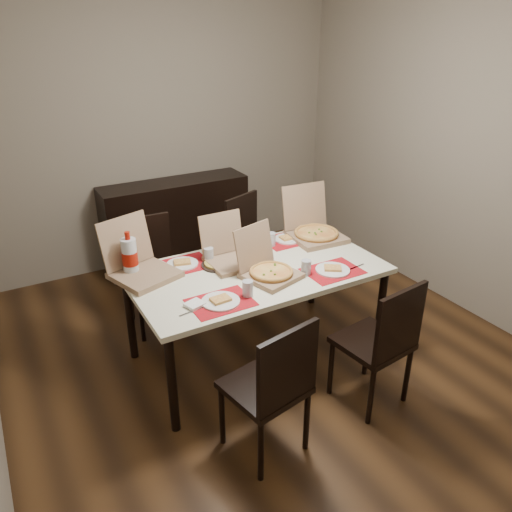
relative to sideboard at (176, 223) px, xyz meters
name	(u,v)px	position (x,y,z in m)	size (l,w,h in m)	color
ground	(261,347)	(0.00, -1.78, -0.46)	(3.80, 4.00, 0.02)	#442A15
room_walls	(232,118)	(0.00, -1.35, 1.28)	(3.84, 4.02, 2.62)	gray
sideboard	(176,223)	(0.00, 0.00, 0.00)	(1.50, 0.40, 0.90)	black
dining_table	(256,277)	(-0.09, -1.85, 0.23)	(1.80, 1.00, 0.75)	beige
chair_near_left	(273,385)	(-0.49, -2.75, 0.06)	(0.49, 0.49, 0.93)	black
chair_near_right	(382,340)	(0.35, -2.73, 0.06)	(0.47, 0.47, 0.93)	black
chair_far_left	(151,268)	(-0.60, -1.00, 0.06)	(0.44, 0.44, 0.93)	black
chair_far_right	(251,241)	(0.39, -0.91, 0.06)	(0.54, 0.54, 0.93)	black
setting_near_left	(225,299)	(-0.49, -2.16, 0.32)	(0.52, 0.30, 0.11)	red
setting_near_right	(325,269)	(0.32, -2.14, 0.32)	(0.50, 0.30, 0.11)	red
setting_far_left	(187,262)	(-0.50, -1.54, 0.32)	(0.49, 0.30, 0.11)	red
setting_far_right	(283,239)	(0.34, -1.54, 0.32)	(0.42, 0.30, 0.11)	red
napkin_loose	(260,270)	(-0.08, -1.89, 0.31)	(0.12, 0.11, 0.02)	white
pizza_box_center	(268,269)	(-0.07, -1.99, 0.36)	(0.43, 0.45, 0.34)	#8B6B50
pizza_box_right	(314,231)	(0.61, -1.59, 0.36)	(0.43, 0.47, 0.41)	#8B6B50
pizza_box_left	(141,268)	(-0.84, -1.55, 0.36)	(0.51, 0.54, 0.39)	#8B6B50
pizza_box_extra	(229,255)	(-0.21, -1.66, 0.36)	(0.34, 0.38, 0.34)	#8B6B50
faina_plate	(218,264)	(-0.31, -1.67, 0.31)	(0.24, 0.24, 0.03)	black
dip_bowl	(260,254)	(0.04, -1.68, 0.31)	(0.11, 0.11, 0.03)	white
soda_bottle	(130,257)	(-0.90, -1.51, 0.44)	(0.11, 0.11, 0.33)	silver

